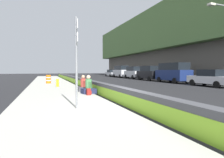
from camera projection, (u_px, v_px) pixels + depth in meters
ground_plane at (127, 108)px, 8.03m from camera, size 160.00×160.00×0.00m
sidewalk_strip at (66, 111)px, 7.10m from camera, size 80.00×4.40×0.14m
jersey_barrier at (127, 98)px, 8.00m from camera, size 76.00×0.45×0.85m
route_sign_post at (76, 56)px, 7.15m from camera, size 0.44×0.09×3.60m
fire_hydrant at (58, 82)px, 16.49m from camera, size 0.26×0.46×0.88m
seated_person_foreground at (89, 88)px, 11.76m from camera, size 0.83×0.94×1.19m
seated_person_middle at (83, 86)px, 13.06m from camera, size 0.74×0.84×1.16m
backpack at (89, 92)px, 11.06m from camera, size 0.32×0.28×0.40m
construction_barrel at (48, 79)px, 20.51m from camera, size 0.54×0.54×0.95m
street_lamp at (224, 37)px, 18.23m from camera, size 0.44×2.55×8.20m
parked_car_second at (211, 78)px, 18.09m from camera, size 4.51×1.98×1.71m
parked_car_third at (173, 72)px, 23.49m from camera, size 5.14×2.19×2.56m
parked_car_fourth at (149, 73)px, 28.51m from camera, size 4.80×2.07×2.28m
parked_car_midline at (134, 72)px, 33.65m from camera, size 4.84×2.15×2.28m
parked_car_far at (121, 71)px, 39.14m from camera, size 5.12×2.14×2.56m
parked_car_farther at (111, 73)px, 45.32m from camera, size 4.54×2.03×1.71m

